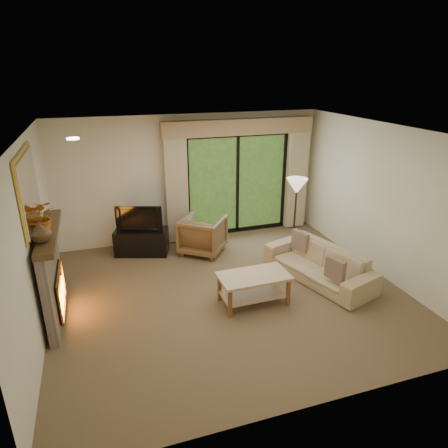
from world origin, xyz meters
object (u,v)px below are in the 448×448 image
object	(u,v)px
armchair	(203,235)
sofa	(319,264)
media_console	(142,242)
coffee_table	(253,289)

from	to	relation	value
armchair	sofa	bearing A→B (deg)	170.47
sofa	media_console	bearing A→B (deg)	-142.63
armchair	coffee_table	world-z (taller)	armchair
coffee_table	armchair	bearing A→B (deg)	96.22
sofa	coffee_table	xyz separation A→B (m)	(-1.35, -0.35, -0.05)
media_console	armchair	distance (m)	1.20
armchair	coffee_table	xyz separation A→B (m)	(0.26, -2.03, -0.13)
coffee_table	media_console	bearing A→B (deg)	120.26
media_console	armchair	world-z (taller)	armchair
armchair	sofa	world-z (taller)	armchair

